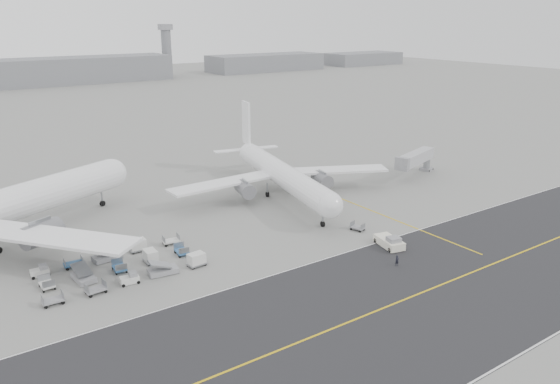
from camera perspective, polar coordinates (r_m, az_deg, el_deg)
ground at (r=81.45m, az=-1.10°, el=-7.95°), size 700.00×700.00×0.00m
taxiway at (r=72.04m, az=10.48°, el=-11.95°), size 220.00×59.00×0.03m
horizon_buildings at (r=330.70m, az=-22.59°, el=10.36°), size 520.00×28.00×28.00m
control_tower at (r=355.64m, az=-11.77°, el=14.39°), size 7.00×7.00×31.25m
airliner_b at (r=112.09m, az=0.04°, el=1.98°), size 46.76×47.75×16.67m
pushback_tug at (r=90.00m, az=11.39°, el=-5.13°), size 3.78×7.38×2.08m
jet_bridge at (r=129.78m, az=14.00°, el=3.36°), size 15.85×7.56×5.96m
gse_cluster at (r=84.11m, az=-16.44°, el=-7.87°), size 28.36×17.80×2.10m
stray_dolly at (r=96.17m, az=8.09°, el=-3.97°), size 2.04×2.69×1.47m
ground_crew_a at (r=83.60m, az=12.13°, el=-7.03°), size 0.68×0.50×1.70m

